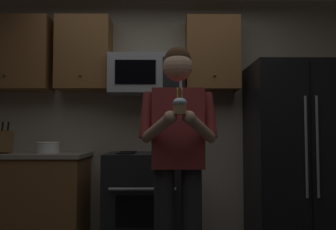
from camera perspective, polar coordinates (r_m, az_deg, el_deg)
name	(u,v)px	position (r m, az deg, el deg)	size (l,w,h in m)	color
wall_back	(160,117)	(3.96, -1.23, -0.30)	(4.40, 0.10, 2.60)	#B7AD99
oven_range	(145,200)	(3.63, -3.76, -13.34)	(0.76, 0.70, 0.93)	black
microwave	(146,75)	(3.74, -3.59, 6.34)	(0.74, 0.41, 0.40)	#9EA0A5
refrigerator	(297,155)	(3.76, 19.82, -6.07)	(0.90, 0.75, 1.80)	black
cabinet_row_upper	(92,54)	(3.91, -12.10, 9.44)	(2.78, 0.36, 0.76)	brown
counter_left	(13,200)	(3.94, -23.44, -12.27)	(1.44, 0.66, 0.92)	brown
knife_block	(3,142)	(3.88, -24.81, -3.90)	(0.16, 0.15, 0.32)	brown
bowl_large_white	(48,147)	(3.81, -18.64, -4.87)	(0.24, 0.24, 0.11)	white
person	(178,150)	(2.62, 1.60, -5.56)	(0.60, 0.48, 1.76)	#262628
cupcake	(180,106)	(2.30, 1.89, 1.50)	(0.09, 0.09, 0.17)	#A87F56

